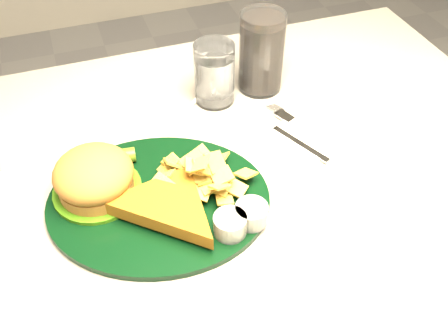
# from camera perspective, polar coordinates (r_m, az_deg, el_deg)

# --- Properties ---
(table) EXTENTS (1.20, 0.80, 0.75)m
(table) POSITION_cam_1_polar(r_m,az_deg,el_deg) (1.12, -1.58, -13.93)
(table) COLOR gray
(table) RESTS_ON ground
(dinner_plate) EXTENTS (0.41, 0.37, 0.08)m
(dinner_plate) POSITION_cam_1_polar(r_m,az_deg,el_deg) (0.76, -7.67, -2.04)
(dinner_plate) COLOR black
(dinner_plate) RESTS_ON table
(water_glass) EXTENTS (0.08, 0.08, 0.12)m
(water_glass) POSITION_cam_1_polar(r_m,az_deg,el_deg) (0.94, -1.10, 10.74)
(water_glass) COLOR white
(water_glass) RESTS_ON table
(cola_glass) EXTENTS (0.10, 0.10, 0.16)m
(cola_glass) POSITION_cam_1_polar(r_m,az_deg,el_deg) (0.97, 4.30, 13.02)
(cola_glass) COLOR black
(cola_glass) RESTS_ON table
(fork_napkin) EXTENTS (0.18, 0.20, 0.01)m
(fork_napkin) POSITION_cam_1_polar(r_m,az_deg,el_deg) (0.88, 8.44, 3.13)
(fork_napkin) COLOR white
(fork_napkin) RESTS_ON table
(spoon) EXTENTS (0.13, 0.15, 0.01)m
(spoon) POSITION_cam_1_polar(r_m,az_deg,el_deg) (0.79, -14.31, -4.22)
(spoon) COLOR silver
(spoon) RESTS_ON table
(ramekin) EXTENTS (0.05, 0.05, 0.03)m
(ramekin) POSITION_cam_1_polar(r_m,az_deg,el_deg) (0.91, -23.63, 1.12)
(ramekin) COLOR white
(ramekin) RESTS_ON table
(wrapped_straw) EXTENTS (0.22, 0.21, 0.01)m
(wrapped_straw) POSITION_cam_1_polar(r_m,az_deg,el_deg) (0.97, -3.05, 7.97)
(wrapped_straw) COLOR white
(wrapped_straw) RESTS_ON table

